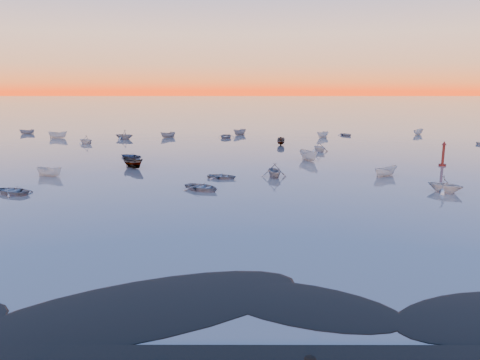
{
  "coord_description": "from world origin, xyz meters",
  "views": [
    {
      "loc": [
        -2.91,
        -20.96,
        10.91
      ],
      "look_at": [
        -3.0,
        28.0,
        0.78
      ],
      "focal_mm": 35.0,
      "sensor_mm": 36.0,
      "label": 1
    }
  ],
  "objects_px": {
    "boat_near_center": "(385,176)",
    "boat_near_right": "(274,177)",
    "boat_near_left": "(202,190)",
    "channel_marker": "(443,156)"
  },
  "relations": [
    {
      "from": "boat_near_left",
      "to": "boat_near_right",
      "type": "relative_size",
      "value": 1.07
    },
    {
      "from": "boat_near_center",
      "to": "channel_marker",
      "type": "relative_size",
      "value": 1.01
    },
    {
      "from": "boat_near_center",
      "to": "boat_near_right",
      "type": "height_order",
      "value": "boat_near_right"
    },
    {
      "from": "boat_near_center",
      "to": "boat_near_right",
      "type": "relative_size",
      "value": 0.93
    },
    {
      "from": "boat_near_right",
      "to": "channel_marker",
      "type": "relative_size",
      "value": 1.08
    },
    {
      "from": "boat_near_center",
      "to": "boat_near_right",
      "type": "bearing_deg",
      "value": 61.76
    },
    {
      "from": "channel_marker",
      "to": "boat_near_center",
      "type": "bearing_deg",
      "value": -143.66
    },
    {
      "from": "boat_near_left",
      "to": "channel_marker",
      "type": "relative_size",
      "value": 1.16
    },
    {
      "from": "boat_near_left",
      "to": "channel_marker",
      "type": "xyz_separation_m",
      "value": [
        31.35,
        14.77,
        1.36
      ]
    },
    {
      "from": "boat_near_right",
      "to": "boat_near_center",
      "type": "bearing_deg",
      "value": 173.13
    }
  ]
}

